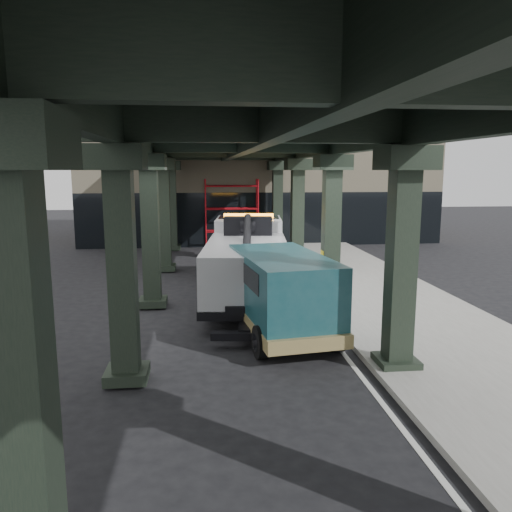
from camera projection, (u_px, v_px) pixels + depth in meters
ground at (262, 321)px, 15.02m from camera, size 90.00×90.00×0.00m
sidewalk at (382, 298)px, 17.45m from camera, size 5.00×40.00×0.15m
lane_stripe at (304, 302)px, 17.16m from camera, size 0.12×38.00×0.01m
viaduct at (242, 140)px, 16.01m from camera, size 7.40×32.00×6.40m
building at (256, 178)px, 34.15m from camera, size 22.00×10.00×8.00m
scaffolding at (232, 212)px, 29.01m from camera, size 3.08×0.88×4.00m
tow_truck at (248, 257)px, 17.75m from camera, size 3.48×9.28×2.98m
towed_van at (279, 290)px, 13.81m from camera, size 2.88×5.82×2.27m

